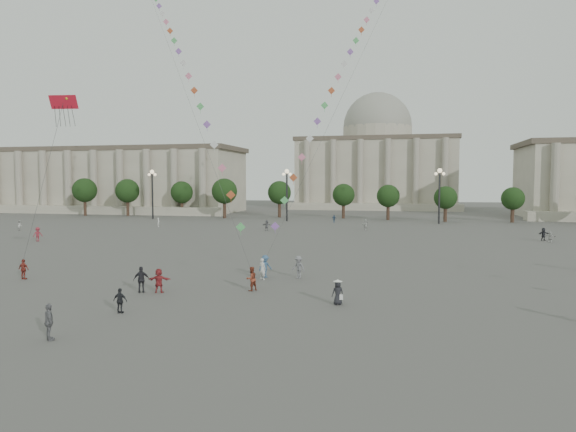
# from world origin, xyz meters

# --- Properties ---
(ground) EXTENTS (360.00, 360.00, 0.00)m
(ground) POSITION_xyz_m (0.00, 0.00, 0.00)
(ground) COLOR #4E4B49
(ground) RESTS_ON ground
(hall_west) EXTENTS (84.00, 26.22, 17.20)m
(hall_west) POSITION_xyz_m (-75.00, 93.89, 8.43)
(hall_west) COLOR #A29A88
(hall_west) RESTS_ON ground
(hall_central) EXTENTS (48.30, 34.30, 35.50)m
(hall_central) POSITION_xyz_m (0.00, 129.22, 14.23)
(hall_central) COLOR #A29A88
(hall_central) RESTS_ON ground
(tree_row) EXTENTS (137.12, 5.12, 8.00)m
(tree_row) POSITION_xyz_m (0.00, 78.00, 5.39)
(tree_row) COLOR #332219
(tree_row) RESTS_ON ground
(lamp_post_far_west) EXTENTS (2.00, 0.90, 10.65)m
(lamp_post_far_west) POSITION_xyz_m (-45.00, 70.00, 7.35)
(lamp_post_far_west) COLOR #262628
(lamp_post_far_west) RESTS_ON ground
(lamp_post_mid_west) EXTENTS (2.00, 0.90, 10.65)m
(lamp_post_mid_west) POSITION_xyz_m (-15.00, 70.00, 7.35)
(lamp_post_mid_west) COLOR #262628
(lamp_post_mid_west) RESTS_ON ground
(lamp_post_mid_east) EXTENTS (2.00, 0.90, 10.65)m
(lamp_post_mid_east) POSITION_xyz_m (15.00, 70.00, 7.35)
(lamp_post_mid_east) COLOR #262628
(lamp_post_mid_east) RESTS_ON ground
(person_crowd_0) EXTENTS (0.97, 0.56, 1.56)m
(person_crowd_0) POSITION_xyz_m (-5.01, 68.00, 0.78)
(person_crowd_0) COLOR #314C6F
(person_crowd_0) RESTS_ON ground
(person_crowd_1) EXTENTS (0.97, 1.02, 1.67)m
(person_crowd_1) POSITION_xyz_m (-53.80, 40.64, 0.83)
(person_crowd_1) COLOR silver
(person_crowd_1) RESTS_ON ground
(person_crowd_2) EXTENTS (1.26, 1.45, 1.94)m
(person_crowd_2) POSITION_xyz_m (-40.08, 27.81, 0.97)
(person_crowd_2) COLOR maroon
(person_crowd_2) RESTS_ON ground
(person_crowd_4) EXTENTS (1.25, 1.82, 1.88)m
(person_crowd_4) POSITION_xyz_m (2.21, 53.30, 0.94)
(person_crowd_4) COLOR beige
(person_crowd_4) RESTS_ON ground
(person_crowd_6) EXTENTS (1.41, 1.16, 1.90)m
(person_crowd_6) POSITION_xyz_m (-0.21, 9.62, 0.95)
(person_crowd_6) COLOR slate
(person_crowd_6) RESTS_ON ground
(person_crowd_7) EXTENTS (1.48, 0.92, 1.52)m
(person_crowd_7) POSITION_xyz_m (27.54, 42.02, 0.76)
(person_crowd_7) COLOR #B5B5B1
(person_crowd_7) RESTS_ON ground
(person_crowd_9) EXTENTS (1.72, 1.15, 1.77)m
(person_crowd_9) POSITION_xyz_m (27.21, 44.04, 0.89)
(person_crowd_9) COLOR #222228
(person_crowd_9) RESTS_ON ground
(person_crowd_10) EXTENTS (0.49, 0.64, 1.58)m
(person_crowd_10) POSITION_xyz_m (-34.74, 52.44, 0.79)
(person_crowd_10) COLOR silver
(person_crowd_10) RESTS_ON ground
(person_crowd_12) EXTENTS (1.72, 0.75, 1.80)m
(person_crowd_12) POSITION_xyz_m (-13.59, 48.96, 0.90)
(person_crowd_12) COLOR slate
(person_crowd_12) RESTS_ON ground
(person_crowd_13) EXTENTS (0.78, 0.68, 1.79)m
(person_crowd_13) POSITION_xyz_m (-3.00, 8.38, 0.90)
(person_crowd_13) COLOR silver
(person_crowd_13) RESTS_ON ground
(tourist_0) EXTENTS (1.02, 0.49, 1.69)m
(tourist_0) POSITION_xyz_m (-22.42, 4.09, 0.85)
(tourist_0) COLOR maroon
(tourist_0) RESTS_ON ground
(tourist_1) EXTENTS (0.91, 0.38, 1.56)m
(tourist_1) POSITION_xyz_m (-8.66, -4.05, 0.78)
(tourist_1) COLOR #222328
(tourist_1) RESTS_ON ground
(tourist_2) EXTENTS (1.73, 0.82, 1.79)m
(tourist_2) POSITION_xyz_m (-9.07, 1.89, 0.89)
(tourist_2) COLOR #A02B30
(tourist_2) RESTS_ON ground
(tourist_3) EXTENTS (1.14, 1.11, 1.92)m
(tourist_3) POSITION_xyz_m (-9.29, -9.75, 0.96)
(tourist_3) COLOR slate
(tourist_3) RESTS_ON ground
(tourist_4) EXTENTS (1.22, 0.93, 1.93)m
(tourist_4) POSITION_xyz_m (-10.30, 1.59, 0.97)
(tourist_4) COLOR #232228
(tourist_4) RESTS_ON ground
(kite_flyer_0) EXTENTS (1.08, 1.11, 1.80)m
(kite_flyer_0) POSITION_xyz_m (-2.64, 4.01, 0.90)
(kite_flyer_0) COLOR brown
(kite_flyer_0) RESTS_ON ground
(kite_flyer_1) EXTENTS (1.36, 1.40, 1.92)m
(kite_flyer_1) POSITION_xyz_m (-3.03, 9.34, 0.96)
(kite_flyer_1) COLOR #395A80
(kite_flyer_1) RESTS_ON ground
(hat_person) EXTENTS (0.92, 0.80, 1.69)m
(hat_person) POSITION_xyz_m (4.19, 1.12, 0.85)
(hat_person) COLOR black
(hat_person) RESTS_ON ground
(dragon_kite) EXTENTS (3.44, 0.83, 13.68)m
(dragon_kite) POSITION_xyz_m (-17.86, 3.62, 13.60)
(dragon_kite) COLOR red
(dragon_kite) RESTS_ON ground
(kite_train_west) EXTENTS (33.29, 44.51, 72.42)m
(kite_train_west) POSITION_xyz_m (-20.31, 28.06, 26.04)
(kite_train_west) COLOR #3F3F3F
(kite_train_west) RESTS_ON ground
(kite_train_mid) EXTENTS (15.21, 46.38, 71.34)m
(kite_train_mid) POSITION_xyz_m (4.66, 33.89, 29.64)
(kite_train_mid) COLOR #3F3F3F
(kite_train_mid) RESTS_ON ground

